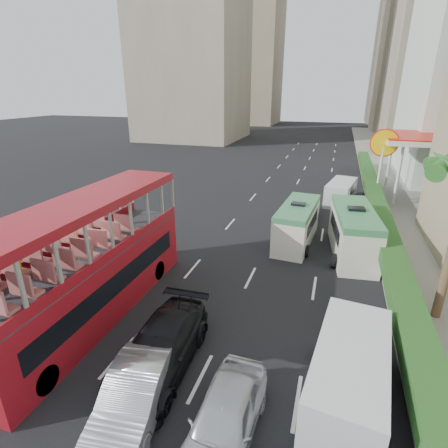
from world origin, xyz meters
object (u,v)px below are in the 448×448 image
at_px(double_decker_bus, 88,261).
at_px(panel_van_far, 341,192).
at_px(van_asset, 300,220).
at_px(car_silver_lane_a, 137,412).
at_px(panel_van_near, 349,376).
at_px(shell_station, 419,168).
at_px(minibus_near, 297,224).
at_px(car_silver_lane_b, 225,438).
at_px(car_black, 162,367).
at_px(minibus_far, 353,232).

bearing_deg(double_decker_bus, panel_van_far, 63.54).
bearing_deg(van_asset, car_silver_lane_a, -97.26).
distance_m(panel_van_near, panel_van_far, 21.21).
distance_m(panel_van_far, shell_station, 7.25).
bearing_deg(van_asset, minibus_near, -86.15).
xyz_separation_m(double_decker_bus, car_silver_lane_a, (4.28, -3.81, -2.53)).
height_order(car_silver_lane_a, minibus_near, minibus_near).
distance_m(car_silver_lane_b, car_black, 3.47).
relative_size(car_silver_lane_b, car_black, 0.79).
bearing_deg(panel_van_near, double_decker_bus, 178.25).
distance_m(car_silver_lane_b, panel_van_near, 4.04).
xyz_separation_m(panel_van_far, shell_station, (6.19, 3.30, 1.83)).
relative_size(car_silver_lane_b, shell_station, 0.53).
height_order(car_black, panel_van_far, panel_van_far).
relative_size(double_decker_bus, minibus_far, 1.80).
relative_size(minibus_near, shell_station, 0.70).
bearing_deg(minibus_near, minibus_far, -6.86).
distance_m(double_decker_bus, car_silver_lane_a, 6.26).
bearing_deg(car_silver_lane_b, van_asset, 90.68).
bearing_deg(panel_van_near, minibus_near, 110.75).
bearing_deg(minibus_near, panel_van_near, -71.36).
bearing_deg(shell_station, car_silver_lane_b, -108.50).
distance_m(car_silver_lane_a, panel_van_near, 6.43).
bearing_deg(panel_van_far, double_decker_bus, -105.71).
distance_m(car_silver_lane_b, panel_van_far, 23.69).
distance_m(minibus_far, shell_station, 14.58).
distance_m(car_silver_lane_a, van_asset, 18.33).
distance_m(car_black, panel_van_near, 6.18).
xyz_separation_m(car_silver_lane_a, minibus_near, (2.97, 14.03, 1.24)).
bearing_deg(car_silver_lane_b, minibus_far, 76.27).
bearing_deg(minibus_near, shell_station, 60.14).
height_order(car_silver_lane_a, minibus_far, minibus_far).
xyz_separation_m(van_asset, minibus_far, (3.43, -4.74, 1.35)).
bearing_deg(panel_van_near, van_asset, 107.77).
distance_m(double_decker_bus, car_silver_lane_b, 8.39).
relative_size(minibus_far, panel_van_far, 1.32).
bearing_deg(car_silver_lane_b, minibus_near, 89.96).
xyz_separation_m(car_black, van_asset, (2.97, 16.23, 0.00)).
relative_size(minibus_far, panel_van_near, 1.21).
height_order(minibus_near, shell_station, shell_station).
bearing_deg(car_silver_lane_a, shell_station, 56.30).
relative_size(car_silver_lane_b, panel_van_near, 0.84).
relative_size(double_decker_bus, car_black, 2.05).
distance_m(minibus_near, minibus_far, 3.33).
bearing_deg(minibus_far, car_silver_lane_b, -111.58).
bearing_deg(car_silver_lane_a, minibus_near, 67.95).
bearing_deg(double_decker_bus, minibus_near, 54.64).
height_order(panel_van_near, panel_van_far, panel_van_near).
bearing_deg(car_silver_lane_b, panel_van_near, 36.86).
xyz_separation_m(minibus_near, panel_van_far, (2.55, 9.48, -0.31)).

